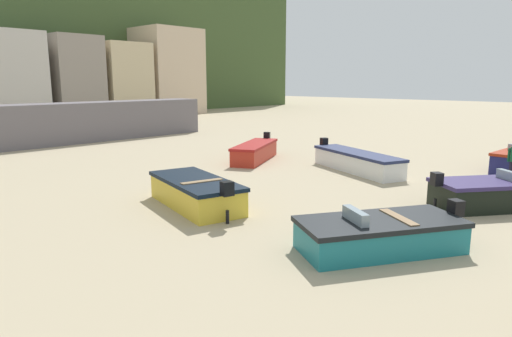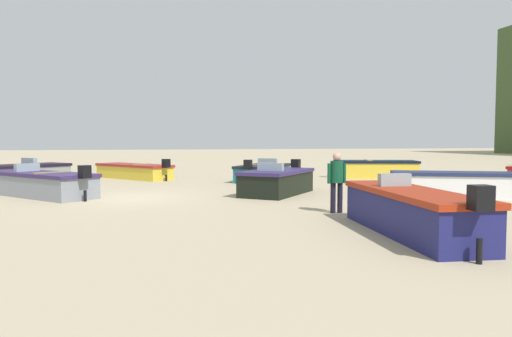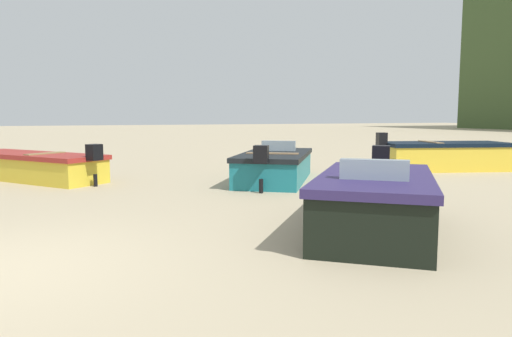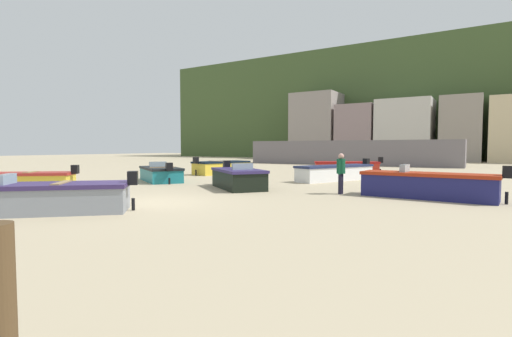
% 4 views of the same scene
% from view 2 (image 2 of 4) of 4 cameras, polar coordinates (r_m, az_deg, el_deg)
% --- Properties ---
extents(ground_plane, '(160.00, 160.00, 0.00)m').
position_cam_2_polar(ground_plane, '(16.92, -15.21, -3.38)').
color(ground_plane, tan).
extents(boat_teal_0, '(4.15, 3.46, 1.09)m').
position_cam_2_polar(boat_teal_0, '(23.11, 0.86, -0.46)').
color(boat_teal_0, '#1A717C').
rests_on(boat_teal_0, ground).
extents(boat_grey_1, '(4.55, 4.38, 1.16)m').
position_cam_2_polar(boat_grey_1, '(18.38, -24.12, -1.67)').
color(boat_grey_1, gray).
rests_on(boat_grey_1, ground).
extents(boat_navy_2, '(4.90, 1.58, 1.26)m').
position_cam_2_polar(boat_navy_2, '(10.55, 17.78, -4.86)').
color(boat_navy_2, navy).
rests_on(boat_navy_2, ground).
extents(boat_grey_3, '(4.66, 4.74, 1.19)m').
position_cam_2_polar(boat_grey_3, '(23.61, -26.99, -0.65)').
color(boat_grey_3, gray).
rests_on(boat_grey_3, ground).
extents(boat_yellow_4, '(4.47, 4.02, 1.05)m').
position_cam_2_polar(boat_yellow_4, '(25.11, -14.21, -0.31)').
color(boat_yellow_4, gold).
rests_on(boat_yellow_4, ground).
extents(boat_black_5, '(3.76, 3.43, 1.20)m').
position_cam_2_polar(boat_black_5, '(17.40, 2.53, -1.57)').
color(boat_black_5, black).
rests_on(boat_black_5, ground).
extents(boat_yellow_6, '(2.66, 4.34, 1.21)m').
position_cam_2_polar(boat_yellow_6, '(25.63, 14.13, -0.06)').
color(boat_yellow_6, gold).
rests_on(boat_yellow_6, ground).
extents(boat_white_7, '(3.16, 5.24, 1.19)m').
position_cam_2_polar(boat_white_7, '(17.91, 23.93, -1.76)').
color(boat_white_7, white).
rests_on(boat_white_7, ground).
extents(beach_walker_foreground, '(0.35, 0.53, 1.62)m').
position_cam_2_polar(beach_walker_foreground, '(13.10, 9.52, -1.07)').
color(beach_walker_foreground, black).
rests_on(beach_walker_foreground, ground).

